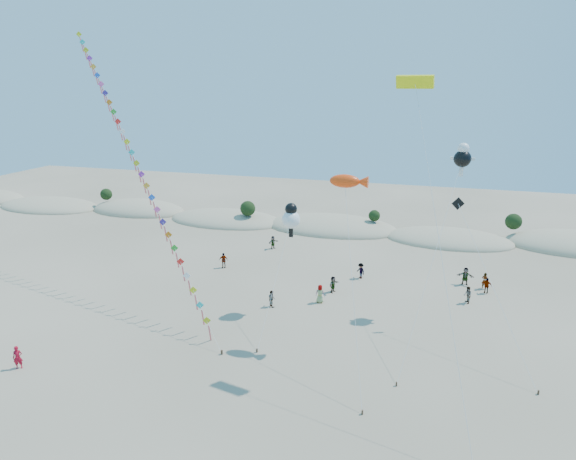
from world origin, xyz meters
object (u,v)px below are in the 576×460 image
at_px(parafoil_kite, 416,87).
at_px(flyer_foreground, 18,357).
at_px(kite_train, 132,154).
at_px(fish_kite, 349,182).

height_order(parafoil_kite, flyer_foreground, parafoil_kite).
xyz_separation_m(kite_train, parafoil_kite, (26.03, -6.51, 6.24)).
bearing_deg(flyer_foreground, parafoil_kite, -11.82).
bearing_deg(flyer_foreground, kite_train, 57.55).
bearing_deg(flyer_foreground, fish_kite, -4.67).
xyz_separation_m(kite_train, flyer_foreground, (-0.04, -16.25, -12.42)).
relative_size(fish_kite, flyer_foreground, 7.63).
distance_m(fish_kite, parafoil_kite, 8.23).
bearing_deg(fish_kite, kite_train, 167.29).
relative_size(kite_train, parafoil_kite, 1.27).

